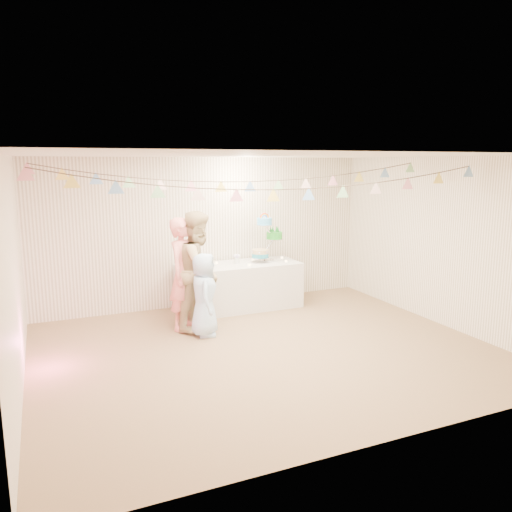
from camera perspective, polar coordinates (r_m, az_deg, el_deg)
name	(u,v)px	position (r m, az deg, el deg)	size (l,w,h in m)	color
floor	(266,350)	(6.90, 1.14, -10.69)	(6.00, 6.00, 0.00)	#816246
ceiling	(267,155)	(6.43, 1.22, 11.44)	(6.00, 6.00, 0.00)	beige
back_wall	(207,232)	(8.85, -5.58, 2.73)	(6.00, 6.00, 0.00)	white
front_wall	(387,306)	(4.45, 14.75, -5.51)	(6.00, 6.00, 0.00)	white
left_wall	(13,277)	(5.98, -26.01, -2.14)	(5.00, 5.00, 0.00)	white
right_wall	(442,242)	(8.24, 20.53, 1.51)	(5.00, 5.00, 0.00)	white
table	(239,286)	(8.70, -1.93, -3.44)	(2.10, 0.84, 0.79)	silver
cake_stand	(267,241)	(8.81, 1.25, 1.75)	(0.71, 0.42, 0.80)	silver
cake_bottom	(260,259)	(8.75, 0.52, -0.39)	(0.31, 0.31, 0.15)	teal
cake_middle	(274,242)	(8.97, 2.06, 1.63)	(0.27, 0.27, 0.22)	green
cake_top_tier	(265,228)	(8.73, 0.98, 3.17)	(0.25, 0.25, 0.19)	#4DB0F3
platter	(206,269)	(8.38, -5.73, -1.48)	(0.30, 0.30, 0.02)	white
posy	(237,261)	(8.65, -2.22, -0.56)	(0.14, 0.14, 0.16)	white
person_adult_a	(184,274)	(7.60, -8.24, -2.04)	(0.62, 0.41, 1.71)	#F68580
person_adult_b	(199,270)	(7.61, -6.56, -1.64)	(0.88, 0.68, 1.80)	tan
person_child	(204,295)	(7.32, -5.96, -4.42)	(0.60, 0.39, 1.23)	#B3D7FE
bunting_back	(235,174)	(7.44, -2.36, 9.40)	(5.60, 1.10, 0.40)	pink
bunting_front	(273,178)	(6.25, 1.98, 8.89)	(5.60, 0.90, 0.36)	#72A5E5
tealight_0	(197,268)	(8.22, -6.76, -1.42)	(0.04, 0.04, 0.03)	#FFD88C
tealight_1	(217,263)	(8.66, -4.54, -0.76)	(0.04, 0.04, 0.03)	#FFD88C
tealight_2	(249,265)	(8.45, -0.77, -1.02)	(0.04, 0.04, 0.03)	#FFD88C
tealight_3	(253,259)	(8.94, -0.38, -0.36)	(0.04, 0.04, 0.03)	#FFD88C
tealight_4	(286,261)	(8.78, 3.47, -0.59)	(0.04, 0.04, 0.03)	#FFD88C
tealight_5	(282,258)	(9.11, 2.98, -0.18)	(0.04, 0.04, 0.03)	#FFD88C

